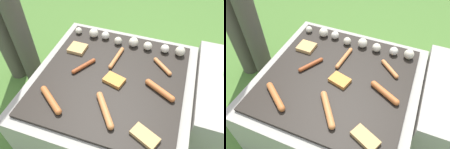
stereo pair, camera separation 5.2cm
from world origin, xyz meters
TOP-DOWN VIEW (x-y plane):
  - ground_plane at (0.00, 0.00)m, footprint 14.00×14.00m
  - grill at (0.00, 0.00)m, footprint 0.83×0.83m
  - sausage_mid_right at (0.25, -0.02)m, footprint 0.16×0.10m
  - sausage_front_left at (0.04, -0.21)m, footprint 0.13×0.17m
  - sausage_front_center at (-0.22, -0.24)m, footprint 0.16×0.12m
  - sausage_back_left at (-0.17, 0.02)m, footprint 0.09×0.14m
  - sausage_mid_left at (0.23, 0.15)m, footprint 0.11×0.11m
  - sausage_front_right at (-0.02, 0.14)m, footprint 0.04×0.18m
  - bread_slice_left at (0.23, -0.28)m, footprint 0.13×0.10m
  - bread_slice_center at (-0.26, 0.14)m, footprint 0.10×0.09m
  - bread_slice_right at (0.02, -0.02)m, footprint 0.11×0.09m
  - mushroom_row at (0.02, 0.28)m, footprint 0.68×0.07m

SIDE VIEW (x-z plane):
  - ground_plane at x=0.00m, z-range 0.00..0.00m
  - grill at x=0.00m, z-range 0.00..0.41m
  - bread_slice_left at x=0.23m, z-range 0.41..0.43m
  - bread_slice_center at x=-0.26m, z-range 0.41..0.43m
  - bread_slice_right at x=0.02m, z-range 0.41..0.43m
  - sausage_back_left at x=-0.17m, z-range 0.41..0.43m
  - sausage_front_right at x=-0.02m, z-range 0.41..0.43m
  - sausage_mid_left at x=0.23m, z-range 0.41..0.43m
  - sausage_mid_right at x=0.25m, z-range 0.41..0.44m
  - sausage_front_left at x=0.04m, z-range 0.41..0.44m
  - sausage_front_center at x=-0.22m, z-range 0.41..0.44m
  - mushroom_row at x=0.02m, z-range 0.41..0.47m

